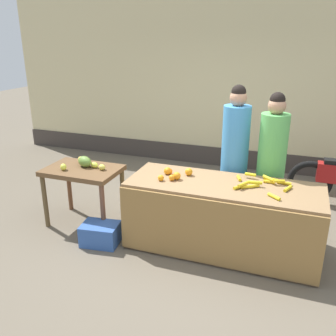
{
  "coord_description": "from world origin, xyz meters",
  "views": [
    {
      "loc": [
        1.01,
        -3.77,
        2.39
      ],
      "look_at": [
        -0.41,
        0.15,
        0.87
      ],
      "focal_mm": 38.94,
      "sensor_mm": 36.0,
      "label": 1
    }
  ],
  "objects_px": {
    "vendor_woman_blue_shirt": "(234,158)",
    "vendor_woman_green_shirt": "(271,165)",
    "produce_crate": "(100,234)",
    "produce_sack": "(157,190)"
  },
  "relations": [
    {
      "from": "vendor_woman_blue_shirt",
      "to": "produce_crate",
      "type": "xyz_separation_m",
      "value": [
        -1.39,
        -1.06,
        -0.8
      ]
    },
    {
      "from": "vendor_woman_green_shirt",
      "to": "produce_crate",
      "type": "distance_m",
      "value": 2.25
    },
    {
      "from": "vendor_woman_green_shirt",
      "to": "produce_crate",
      "type": "xyz_separation_m",
      "value": [
        -1.84,
        -1.03,
        -0.77
      ]
    },
    {
      "from": "produce_sack",
      "to": "vendor_woman_green_shirt",
      "type": "bearing_deg",
      "value": -6.12
    },
    {
      "from": "vendor_woman_blue_shirt",
      "to": "produce_crate",
      "type": "relative_size",
      "value": 4.19
    },
    {
      "from": "vendor_woman_green_shirt",
      "to": "vendor_woman_blue_shirt",
      "type": "bearing_deg",
      "value": 175.61
    },
    {
      "from": "vendor_woman_green_shirt",
      "to": "produce_sack",
      "type": "bearing_deg",
      "value": 173.88
    },
    {
      "from": "vendor_woman_blue_shirt",
      "to": "vendor_woman_green_shirt",
      "type": "height_order",
      "value": "vendor_woman_blue_shirt"
    },
    {
      "from": "vendor_woman_green_shirt",
      "to": "produce_sack",
      "type": "height_order",
      "value": "vendor_woman_green_shirt"
    },
    {
      "from": "produce_sack",
      "to": "vendor_woman_blue_shirt",
      "type": "bearing_deg",
      "value": -6.82
    }
  ]
}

